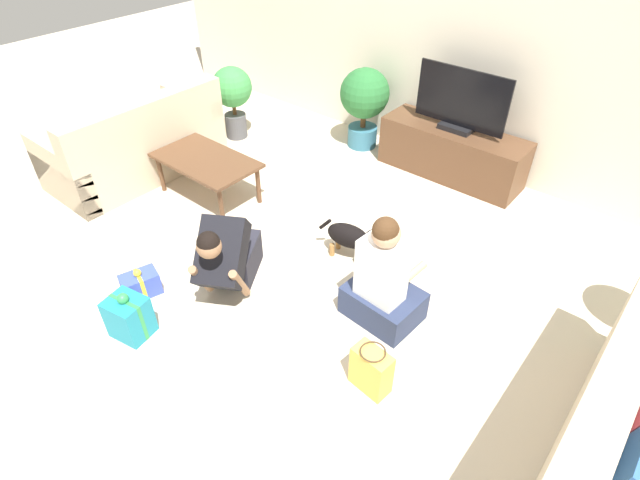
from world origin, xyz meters
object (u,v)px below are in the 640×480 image
tv (461,104)px  gift_bag_a (371,370)px  potted_plant_back_left (364,99)px  person_kneeling (228,256)px  person_sitting (383,284)px  tv_console (452,153)px  gift_box_b (129,317)px  sofa_left (137,145)px  dog (355,237)px  coffee_table (206,163)px  gift_box_a (141,284)px  potted_plant_corner_left (233,93)px

tv → gift_bag_a: size_ratio=2.72×
potted_plant_back_left → gift_bag_a: size_ratio=2.59×
person_kneeling → potted_plant_back_left: bearing=72.9°
person_kneeling → person_sitting: person_sitting is taller
person_kneeling → person_sitting: size_ratio=0.90×
tv_console → gift_box_b: bearing=-100.9°
gift_box_b → gift_bag_a: 1.70m
sofa_left → gift_box_b: (1.85, -1.36, -0.15)m
person_sitting → gift_bag_a: person_sitting is taller
tv_console → person_sitting: 2.22m
person_sitting → gift_bag_a: (0.29, -0.54, -0.16)m
dog → gift_box_b: size_ratio=1.60×
sofa_left → person_sitting: person_sitting is taller
tv → gift_box_b: size_ratio=2.48×
coffee_table → dog: coffee_table is taller
potted_plant_back_left → dog: size_ratio=1.48×
tv → gift_box_a: size_ratio=2.99×
sofa_left → gift_box_a: size_ratio=5.50×
gift_box_b → potted_plant_corner_left: bearing=123.6°
person_kneeling → gift_box_a: size_ratio=2.60×
person_kneeling → gift_box_a: 0.72m
coffee_table → tv_console: tv_console is taller
potted_plant_corner_left → gift_box_a: bearing=-58.3°
person_kneeling → gift_box_b: size_ratio=2.16×
sofa_left → gift_box_b: 2.30m
potted_plant_back_left → person_kneeling: size_ratio=1.09×
person_kneeling → gift_bag_a: size_ratio=2.37×
tv → gift_box_b: 3.51m
tv → gift_bag_a: 2.89m
person_sitting → dog: bearing=-33.3°
tv_console → gift_box_b: (-0.66, -3.39, -0.10)m
gift_box_b → gift_bag_a: bearing=24.6°
potted_plant_back_left → gift_box_a: potted_plant_back_left is taller
sofa_left → potted_plant_back_left: (1.42, 1.98, 0.24)m
sofa_left → tv_console: (2.51, 2.03, -0.06)m
tv_console → person_kneeling: size_ratio=1.81×
gift_box_a → gift_box_b: gift_box_b is taller
coffee_table → potted_plant_back_left: bearing=74.3°
potted_plant_corner_left → dog: 2.60m
coffee_table → sofa_left: bearing=-170.2°
person_sitting → gift_bag_a: bearing=122.1°
potted_plant_corner_left → gift_box_b: (1.70, -2.57, -0.37)m
coffee_table → gift_bag_a: (2.49, -0.81, -0.21)m
tv → dog: (0.06, -1.73, -0.56)m
tv → potted_plant_back_left: tv is taller
gift_box_b → dog: bearing=66.7°
tv_console → potted_plant_back_left: (-1.09, -0.05, 0.29)m
tv_console → tv: (0.00, 0.00, 0.52)m
person_sitting → gift_box_a: (-1.54, -0.98, -0.23)m
sofa_left → tv_console: size_ratio=1.17×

